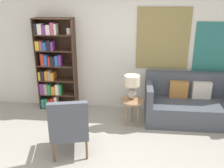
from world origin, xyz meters
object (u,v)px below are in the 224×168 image
couch (190,104)px  armchair (69,125)px  table_lamp (132,84)px  side_table (132,103)px  bookshelf (53,66)px

couch → armchair: bearing=-145.6°
couch → table_lamp: table_lamp is taller
armchair → table_lamp: 1.45m
side_table → armchair: bearing=-131.3°
bookshelf → side_table: (1.70, -0.63, -0.50)m
armchair → bookshelf: bearing=115.0°
couch → table_lamp: size_ratio=3.80×
armchair → couch: (2.05, 1.41, -0.19)m
side_table → table_lamp: 0.36m
side_table → table_lamp: table_lamp is taller
table_lamp → armchair: bearing=-129.3°
couch → side_table: (-1.14, -0.36, 0.12)m
couch → table_lamp: 1.28m
couch → table_lamp: bearing=-165.2°
bookshelf → couch: (2.83, -0.27, -0.62)m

